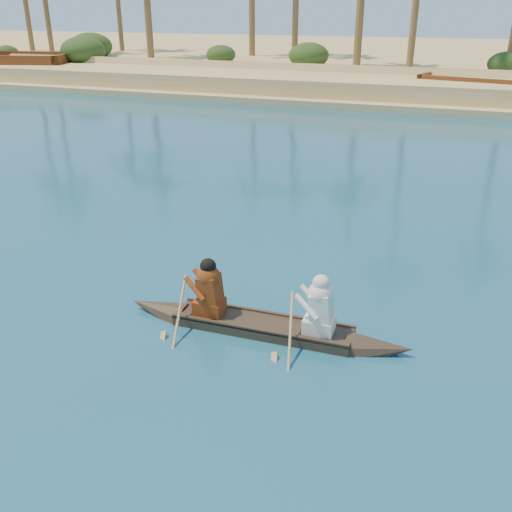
% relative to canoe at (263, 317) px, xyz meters
% --- Properties ---
extents(ground, '(160.00, 160.00, 0.00)m').
position_rel_canoe_xyz_m(ground, '(-2.48, 1.06, -0.27)').
color(ground, navy).
rests_on(ground, ground).
extents(sandy_embankment, '(150.00, 51.00, 1.50)m').
position_rel_canoe_xyz_m(sandy_embankment, '(-2.48, 47.95, 0.26)').
color(sandy_embankment, '#D7C379').
rests_on(sandy_embankment, ground).
extents(shrub_cluster, '(100.00, 6.00, 2.40)m').
position_rel_canoe_xyz_m(shrub_cluster, '(-2.48, 32.56, 0.93)').
color(shrub_cluster, '#1E3714').
rests_on(shrub_cluster, ground).
extents(canoe, '(5.16, 0.79, 1.42)m').
position_rel_canoe_xyz_m(canoe, '(0.00, 0.00, 0.00)').
color(canoe, '#3A2C1F').
rests_on(canoe, ground).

